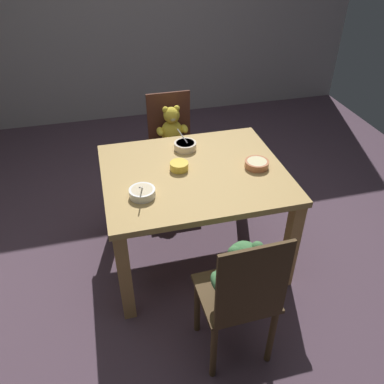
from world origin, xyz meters
name	(u,v)px	position (x,y,z in m)	size (l,w,h in m)	color
ground_plane	(194,254)	(0.00, 0.00, -0.02)	(5.20, 5.20, 0.04)	#503C49
dining_table	(194,185)	(0.00, 0.00, 0.62)	(1.18, 0.99, 0.73)	tan
teddy_chair_far_center	(172,135)	(0.03, 0.86, 0.55)	(0.41, 0.38, 0.88)	#502A1D
teddy_chair_near_front	(241,283)	(0.02, -0.85, 0.59)	(0.40, 0.38, 0.95)	#48341D
porridge_bowl_yellow_center	(179,166)	(-0.09, 0.04, 0.76)	(0.12, 0.12, 0.05)	yellow
porridge_bowl_cream_far_center	(185,146)	(0.01, 0.29, 0.76)	(0.16, 0.16, 0.13)	beige
porridge_bowl_white_near_left	(142,193)	(-0.36, -0.19, 0.76)	(0.16, 0.17, 0.13)	white
porridge_bowl_terracotta_near_right	(257,164)	(0.41, -0.05, 0.75)	(0.16, 0.16, 0.05)	#BE6E48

